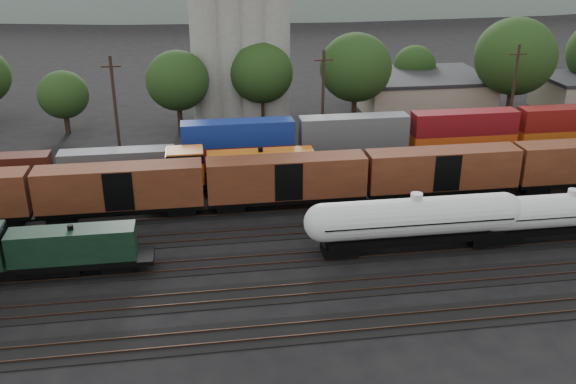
{
  "coord_description": "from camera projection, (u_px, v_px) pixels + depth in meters",
  "views": [
    {
      "loc": [
        -3.17,
        -50.79,
        25.48
      ],
      "look_at": [
        4.8,
        2.0,
        3.0
      ],
      "focal_mm": 40.0,
      "sensor_mm": 36.0,
      "label": 1
    }
  ],
  "objects": [
    {
      "name": "tank_car_b",
      "position": [
        570.0,
        212.0,
        54.91
      ],
      "size": [
        16.71,
        2.99,
        4.38
      ],
      "color": "silver",
      "rests_on": "ground"
    },
    {
      "name": "utility_poles",
      "position": [
        221.0,
        103.0,
        74.24
      ],
      "size": [
        122.2,
        0.36,
        12.0
      ],
      "color": "black",
      "rests_on": "ground"
    },
    {
      "name": "tracks",
      "position": [
        238.0,
        235.0,
        56.59
      ],
      "size": [
        180.0,
        33.2,
        0.2
      ],
      "color": "black",
      "rests_on": "ground"
    },
    {
      "name": "tree_band",
      "position": [
        290.0,
        66.0,
        87.0
      ],
      "size": [
        165.58,
        21.85,
        13.99
      ],
      "color": "black",
      "rests_on": "ground"
    },
    {
      "name": "distant_hills",
      "position": [
        247.0,
        27.0,
        304.81
      ],
      "size": [
        860.0,
        286.0,
        130.0
      ],
      "color": "#59665B",
      "rests_on": "ground"
    },
    {
      "name": "grain_silo",
      "position": [
        239.0,
        38.0,
        85.5
      ],
      "size": [
        13.4,
        5.0,
        29.0
      ],
      "color": "#99968C",
      "rests_on": "ground"
    },
    {
      "name": "boxcar_string",
      "position": [
        205.0,
        183.0,
        59.6
      ],
      "size": [
        153.6,
        2.9,
        4.2
      ],
      "color": "black",
      "rests_on": "ground"
    },
    {
      "name": "orange_locomotive",
      "position": [
        231.0,
        168.0,
        64.74
      ],
      "size": [
        17.98,
        3.0,
        4.5
      ],
      "color": "black",
      "rests_on": "ground"
    },
    {
      "name": "green_locomotive",
      "position": [
        36.0,
        250.0,
        48.94
      ],
      "size": [
        15.88,
        2.8,
        4.2
      ],
      "color": "black",
      "rests_on": "ground"
    },
    {
      "name": "container_wall",
      "position": [
        325.0,
        147.0,
        70.77
      ],
      "size": [
        165.6,
        2.6,
        5.8
      ],
      "color": "black",
      "rests_on": "ground"
    },
    {
      "name": "ground",
      "position": [
        238.0,
        235.0,
        56.61
      ],
      "size": [
        600.0,
        600.0,
        0.0
      ],
      "primitive_type": "plane",
      "color": "black"
    },
    {
      "name": "tank_car_a",
      "position": [
        415.0,
        219.0,
        52.9
      ],
      "size": [
        18.62,
        3.33,
        4.88
      ],
      "color": "silver",
      "rests_on": "ground"
    },
    {
      "name": "industrial_sheds",
      "position": [
        265.0,
        102.0,
        88.65
      ],
      "size": [
        119.38,
        17.26,
        5.1
      ],
      "color": "#9E937F",
      "rests_on": "ground"
    }
  ]
}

